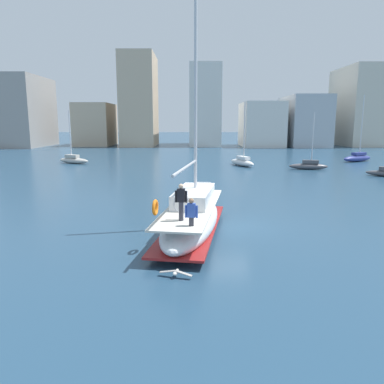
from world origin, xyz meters
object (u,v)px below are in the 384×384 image
at_px(main_sailboat, 192,217).
at_px(moored_cutter_right, 358,157).
at_px(seagull, 176,273).
at_px(moored_sloop_near, 309,165).
at_px(moored_sloop_far, 242,161).
at_px(moored_catamaran, 74,160).

distance_m(main_sailboat, moored_cutter_right, 42.75).
bearing_deg(seagull, moored_sloop_near, 65.36).
relative_size(main_sailboat, moored_sloop_far, 1.56).
relative_size(moored_sloop_far, seagull, 6.68).
height_order(moored_sloop_far, seagull, moored_sloop_far).
height_order(moored_cutter_right, seagull, moored_cutter_right).
height_order(main_sailboat, moored_sloop_far, main_sailboat).
height_order(main_sailboat, moored_sloop_near, main_sailboat).
bearing_deg(seagull, moored_catamaran, 112.23).
height_order(main_sailboat, seagull, main_sailboat).
bearing_deg(moored_sloop_far, main_sailboat, -102.19).
distance_m(main_sailboat, moored_sloop_far, 30.69).
relative_size(moored_sloop_near, moored_catamaran, 0.95).
xyz_separation_m(main_sailboat, moored_sloop_far, (6.48, 29.99, -0.33)).
height_order(moored_sloop_far, moored_cutter_right, moored_cutter_right).
bearing_deg(moored_sloop_far, seagull, -101.30).
height_order(moored_catamaran, moored_cutter_right, moored_cutter_right).
distance_m(main_sailboat, moored_catamaran, 36.70).
bearing_deg(moored_sloop_near, moored_sloop_far, 153.78).
height_order(moored_sloop_near, moored_cutter_right, moored_cutter_right).
bearing_deg(seagull, main_sailboat, 83.72).
distance_m(moored_cutter_right, seagull, 47.61).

